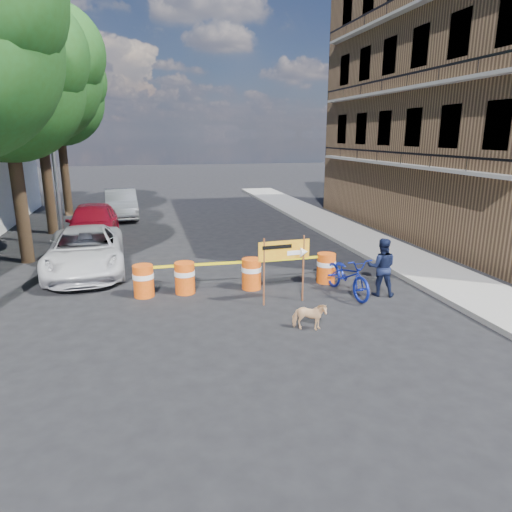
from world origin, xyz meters
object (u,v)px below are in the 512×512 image
dog (309,316)px  sedan_silver (121,204)px  barrel_far_right (326,267)px  barrel_far_left (143,280)px  detour_sign (291,255)px  barrel_mid_right (251,273)px  sedan_red (93,223)px  barrel_mid_left (185,277)px  suv_white (85,251)px  pedestrian (382,267)px  bicycle (348,257)px

dog → sedan_silver: sedan_silver is taller
barrel_far_right → dog: barrel_far_right is taller
barrel_far_left → sedan_silver: (-1.07, 13.10, 0.28)m
barrel_far_right → detour_sign: bearing=-139.1°
barrel_far_right → sedan_silver: bearing=116.2°
barrel_mid_right → barrel_far_right: (2.34, 0.04, 0.00)m
sedan_silver → barrel_far_right: bearing=-67.3°
dog → sedan_red: (-5.66, 10.53, 0.49)m
barrel_mid_left → sedan_red: 7.93m
barrel_far_right → suv_white: suv_white is taller
detour_sign → sedan_red: (-5.78, 8.71, -0.51)m
detour_sign → sedan_silver: bearing=104.3°
barrel_far_right → suv_white: bearing=157.9°
barrel_mid_right → suv_white: (-4.87, 2.96, 0.24)m
pedestrian → detour_sign: bearing=22.8°
barrel_mid_right → detour_sign: detour_sign is taller
barrel_mid_left → barrel_far_right: size_ratio=1.00×
barrel_far_left → barrel_mid_left: bearing=0.3°
detour_sign → sedan_silver: detour_sign is taller
sedan_red → sedan_silver: size_ratio=1.05×
pedestrian → suv_white: (-8.25, 4.35, -0.10)m
barrel_far_left → pedestrian: bearing=-12.8°
pedestrian → sedan_silver: pedestrian is taller
detour_sign → pedestrian: size_ratio=1.11×
detour_sign → dog: detour_sign is taller
detour_sign → pedestrian: 2.69m
barrel_mid_left → dog: (2.54, -3.24, -0.14)m
pedestrian → sedan_red: (-8.42, 8.76, 0.00)m
barrel_far_right → dog: 3.64m
barrel_mid_left → dog: bearing=-51.9°
pedestrian → sedan_red: bearing=-22.3°
barrel_mid_left → detour_sign: bearing=-28.1°
barrel_far_left → barrel_mid_right: 3.06m
barrel_far_right → detour_sign: 2.28m
barrel_mid_left → barrel_mid_right: 1.92m
dog → sedan_red: bearing=49.4°
barrel_far_left → pedestrian: (6.45, -1.46, 0.35)m
sedan_red → sedan_silver: bearing=80.5°
barrel_far_left → detour_sign: bearing=-20.4°
detour_sign → barrel_mid_left: bearing=147.7°
barrel_far_right → sedan_red: size_ratio=0.19×
bicycle → barrel_mid_left: bearing=156.8°
barrel_mid_left → bicycle: (4.41, -1.20, 0.61)m
bicycle → dog: (-1.87, -2.05, -0.75)m
bicycle → suv_white: bearing=143.0°
barrel_far_right → sedan_red: bearing=135.2°
pedestrian → bicycle: (-0.89, 0.27, 0.26)m
detour_sign → sedan_red: detour_sign is taller
detour_sign → dog: 2.08m
barrel_far_left → pedestrian: pedestrian is taller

